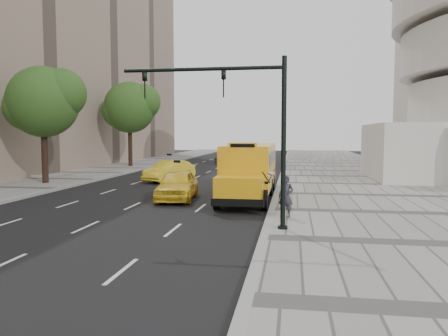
# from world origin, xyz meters

# --- Properties ---
(ground) EXTENTS (140.00, 140.00, 0.00)m
(ground) POSITION_xyz_m (0.00, 0.00, 0.00)
(ground) COLOR black
(ground) RESTS_ON ground
(sidewalk_museum) EXTENTS (12.00, 140.00, 0.15)m
(sidewalk_museum) POSITION_xyz_m (12.00, 0.00, 0.07)
(sidewalk_museum) COLOR gray
(sidewalk_museum) RESTS_ON ground
(sidewalk_far) EXTENTS (6.00, 140.00, 0.15)m
(sidewalk_far) POSITION_xyz_m (-11.00, 0.00, 0.07)
(sidewalk_far) COLOR gray
(sidewalk_far) RESTS_ON ground
(curb_museum) EXTENTS (0.30, 140.00, 0.15)m
(curb_museum) POSITION_xyz_m (6.00, 0.00, 0.07)
(curb_museum) COLOR gray
(curb_museum) RESTS_ON ground
(curb_far) EXTENTS (0.30, 140.00, 0.15)m
(curb_far) POSITION_xyz_m (-8.00, 0.00, 0.07)
(curb_far) COLOR gray
(curb_far) RESTS_ON ground
(tree_b) EXTENTS (5.60, 4.98, 8.37)m
(tree_b) POSITION_xyz_m (-10.41, 2.86, 5.92)
(tree_b) COLOR black
(tree_b) RESTS_ON ground
(tree_c) EXTENTS (6.18, 5.49, 9.21)m
(tree_c) POSITION_xyz_m (-10.40, 19.39, 6.51)
(tree_c) COLOR black
(tree_c) RESTS_ON ground
(school_bus) EXTENTS (2.96, 11.56, 3.19)m
(school_bus) POSITION_xyz_m (4.50, -0.38, 1.76)
(school_bus) COLOR orange
(school_bus) RESTS_ON ground
(taxi_near) EXTENTS (2.38, 4.96, 1.64)m
(taxi_near) POSITION_xyz_m (0.67, -2.56, 0.82)
(taxi_near) COLOR yellow
(taxi_near) RESTS_ON ground
(taxi_far) EXTENTS (3.22, 5.08, 1.58)m
(taxi_far) POSITION_xyz_m (-2.38, 6.47, 0.79)
(taxi_far) COLOR yellow
(taxi_far) RESTS_ON ground
(pedestrian) EXTENTS (0.74, 0.60, 1.75)m
(pedestrian) POSITION_xyz_m (6.67, -7.52, 1.03)
(pedestrian) COLOR #2D2C34
(pedestrian) RESTS_ON sidewalk_museum
(traffic_signal) EXTENTS (6.18, 0.36, 6.40)m
(traffic_signal) POSITION_xyz_m (5.19, -9.78, 4.09)
(traffic_signal) COLOR black
(traffic_signal) RESTS_ON ground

